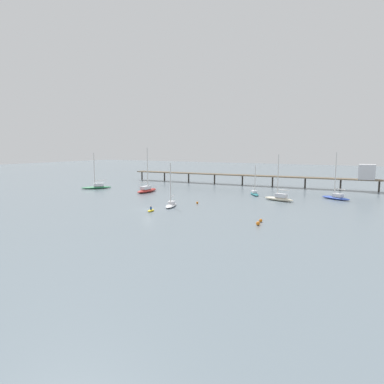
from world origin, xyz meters
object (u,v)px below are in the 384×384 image
at_px(sailboat_red, 147,189).
at_px(mooring_buoy_far, 197,203).
at_px(pier, 293,174).
at_px(sailboat_cream, 279,198).
at_px(mooring_buoy_outer, 258,223).
at_px(sailboat_blue, 336,197).
at_px(sailboat_teal, 254,193).
at_px(sailboat_green, 97,186).
at_px(sailboat_white, 171,204).
at_px(mooring_buoy_mid, 261,220).
at_px(dinghy_yellow, 151,210).

height_order(sailboat_red, mooring_buoy_far, sailboat_red).
distance_m(pier, mooring_buoy_far, 43.64).
height_order(sailboat_cream, mooring_buoy_outer, sailboat_cream).
bearing_deg(sailboat_cream, sailboat_blue, 38.30).
height_order(sailboat_teal, mooring_buoy_far, sailboat_teal).
height_order(sailboat_green, sailboat_blue, sailboat_blue).
xyz_separation_m(pier, sailboat_white, (-13.94, -47.92, -3.64)).
distance_m(pier, sailboat_red, 45.65).
relative_size(sailboat_white, sailboat_cream, 0.85).
distance_m(sailboat_blue, mooring_buoy_mid, 34.61).
bearing_deg(sailboat_red, sailboat_teal, 19.61).
bearing_deg(dinghy_yellow, mooring_buoy_mid, 3.06).
bearing_deg(mooring_buoy_outer, sailboat_blue, 78.88).
relative_size(sailboat_green, dinghy_yellow, 4.43).
bearing_deg(sailboat_teal, mooring_buoy_far, -106.74).
relative_size(sailboat_white, mooring_buoy_far, 17.97).
relative_size(sailboat_green, sailboat_white, 1.17).
bearing_deg(sailboat_teal, sailboat_white, -109.55).
relative_size(sailboat_white, dinghy_yellow, 3.78).
relative_size(sailboat_green, mooring_buoy_outer, 16.37).
bearing_deg(pier, sailboat_blue, -52.10).
relative_size(sailboat_red, mooring_buoy_outer, 18.71).
height_order(pier, mooring_buoy_far, pier).
relative_size(pier, sailboat_blue, 7.28).
distance_m(sailboat_white, sailboat_cream, 26.29).
relative_size(sailboat_teal, sailboat_red, 0.63).
xyz_separation_m(pier, mooring_buoy_mid, (7.70, -53.38, -3.92)).
xyz_separation_m(sailboat_teal, sailboat_cream, (8.54, -6.85, 0.22)).
height_order(sailboat_blue, mooring_buoy_far, sailboat_blue).
xyz_separation_m(sailboat_blue, sailboat_cream, (-11.38, -8.99, 0.09)).
height_order(pier, mooring_buoy_outer, pier).
height_order(pier, sailboat_blue, sailboat_blue).
bearing_deg(mooring_buoy_outer, sailboat_teal, 110.46).
xyz_separation_m(sailboat_green, mooring_buoy_mid, (58.52, -20.79, -0.42)).
height_order(sailboat_white, mooring_buoy_outer, sailboat_white).
height_order(sailboat_red, sailboat_blue, sailboat_red).
bearing_deg(sailboat_green, sailboat_blue, 11.11).
relative_size(sailboat_blue, dinghy_yellow, 4.61).
height_order(sailboat_teal, sailboat_red, sailboat_red).
bearing_deg(sailboat_teal, sailboat_cream, -38.74).
distance_m(dinghy_yellow, mooring_buoy_far, 12.97).
xyz_separation_m(sailboat_red, sailboat_blue, (47.92, 12.11, -0.11)).
height_order(sailboat_white, mooring_buoy_mid, sailboat_white).
bearing_deg(mooring_buoy_mid, sailboat_cream, 98.74).
bearing_deg(sailboat_teal, dinghy_yellow, -106.53).
height_order(dinghy_yellow, mooring_buoy_mid, dinghy_yellow).
height_order(sailboat_green, sailboat_cream, sailboat_green).
xyz_separation_m(dinghy_yellow, mooring_buoy_far, (3.62, 12.46, 0.03)).
bearing_deg(sailboat_blue, sailboat_green, -168.89).
height_order(sailboat_teal, sailboat_cream, sailboat_cream).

